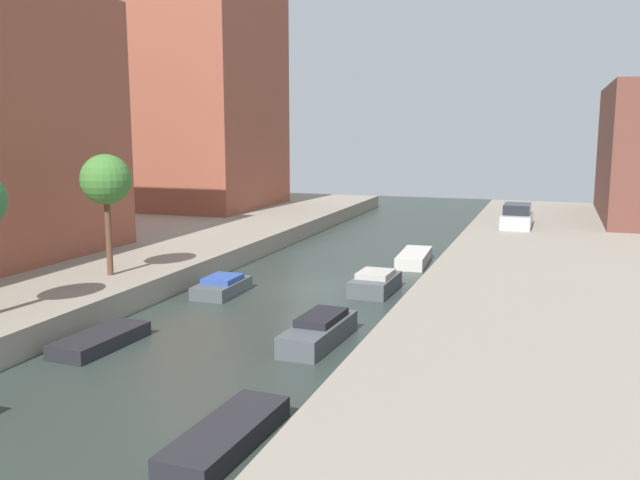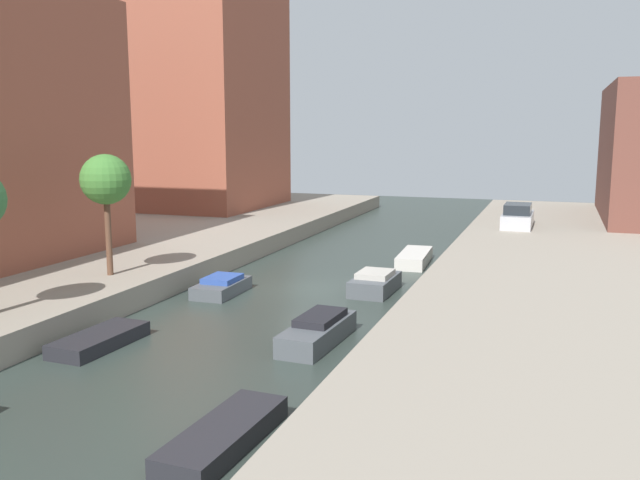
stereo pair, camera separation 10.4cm
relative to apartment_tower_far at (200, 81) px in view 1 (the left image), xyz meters
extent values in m
plane|color=#2D3833|center=(16.00, -19.59, -10.58)|extent=(84.00, 84.00, 0.00)
cube|color=gray|center=(1.00, -19.59, -10.08)|extent=(20.00, 64.00, 1.00)
cube|color=brown|center=(0.00, 0.00, 0.00)|extent=(10.00, 11.71, 19.17)
cylinder|color=brown|center=(8.78, -23.83, -7.97)|extent=(0.25, 0.25, 3.24)
sphere|color=#407A32|center=(8.78, -23.83, -5.63)|extent=(2.05, 2.05, 2.05)
cube|color=#B7B7BC|center=(23.89, -3.69, -9.16)|extent=(1.79, 4.36, 0.84)
cube|color=#1E2328|center=(23.89, -4.01, -8.44)|extent=(1.56, 2.40, 0.60)
cube|color=#232328|center=(12.35, -29.33, -10.35)|extent=(1.58, 3.54, 0.47)
cube|color=#4C5156|center=(12.77, -21.65, -10.31)|extent=(1.56, 3.07, 0.54)
cube|color=#2D4C9E|center=(12.77, -21.56, -9.93)|extent=(1.31, 1.69, 0.23)
cube|color=#232328|center=(19.38, -34.25, -10.33)|extent=(1.48, 4.02, 0.52)
cube|color=#4C5156|center=(18.90, -26.68, -10.24)|extent=(1.53, 4.01, 0.69)
cube|color=black|center=(18.90, -26.39, -9.77)|extent=(1.24, 2.22, 0.24)
cube|color=#4C5156|center=(18.88, -19.20, -10.24)|extent=(1.67, 3.17, 0.69)
cube|color=#B2ADA3|center=(18.88, -19.19, -9.77)|extent=(1.40, 1.76, 0.24)
cube|color=beige|center=(19.23, -12.45, -10.27)|extent=(1.62, 4.30, 0.62)
camera|label=1|loc=(25.95, -46.90, -3.61)|focal=38.03mm
camera|label=2|loc=(26.05, -46.87, -3.61)|focal=38.03mm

